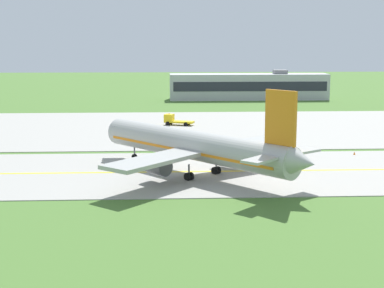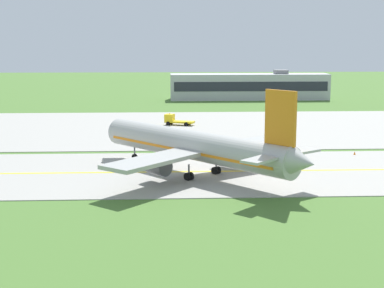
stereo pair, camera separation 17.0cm
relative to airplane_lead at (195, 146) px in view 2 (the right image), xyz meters
name	(u,v)px [view 2 (the right image)]	position (x,y,z in m)	size (l,w,h in m)	color
ground_plane	(206,172)	(1.67, 2.04, -4.13)	(500.00, 500.00, 0.00)	#47702D
taxiway_strip	(206,172)	(1.67, 2.04, -4.08)	(240.00, 28.00, 0.10)	#9E9B93
apron_pad	(239,127)	(11.67, 44.04, -4.08)	(140.00, 52.00, 0.10)	#9E9B93
taxiway_centreline	(206,171)	(1.67, 2.04, -4.03)	(220.00, 0.60, 0.01)	yellow
airplane_lead	(195,146)	(0.00, 0.00, 0.00)	(29.64, 32.64, 12.70)	#ADADA8
service_truck_baggage	(175,120)	(-1.87, 47.81, -2.95)	(6.71, 4.13, 2.59)	yellow
terminal_building	(249,87)	(22.19, 101.90, -0.16)	(48.60, 8.52, 9.08)	#B2B2B7
traffic_cone_near_edge	(355,153)	(26.55, 13.09, -3.83)	(0.44, 0.44, 0.60)	orange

